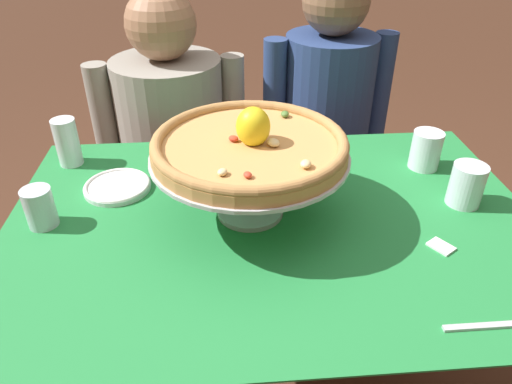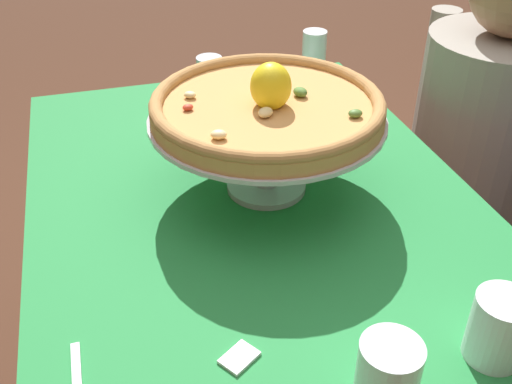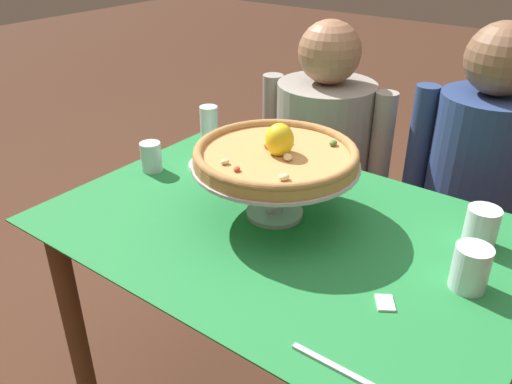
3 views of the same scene
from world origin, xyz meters
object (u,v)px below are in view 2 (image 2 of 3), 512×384
Objects in this scene: water_glass_back_left at (314,59)px; water_glass_back_right at (497,332)px; pizza_stand at (267,133)px; water_glass_side_left at (210,77)px; pizza at (267,105)px; sugar_packet at (239,357)px; side_plate at (278,105)px; diner_left at (477,165)px; water_glass_side_right at (387,379)px.

water_glass_back_right is at bearing -5.73° from water_glass_back_left.
pizza_stand is 4.68× the size of water_glass_side_left.
water_glass_back_left reaches higher than water_glass_side_left.
pizza_stand is at bearing -166.48° from pizza.
water_glass_back_left is 2.55× the size of sugar_packet.
pizza reaches higher than sugar_packet.
pizza_stand is 0.47m from water_glass_side_left.
pizza is 0.38m from side_plate.
water_glass_back_right is at bearing 20.27° from pizza.
water_glass_back_left is at bearing 149.96° from pizza.
water_glass_back_left is 0.11× the size of diner_left.
pizza is 2.55× the size of side_plate.
water_glass_side_left reaches higher than side_plate.
diner_left is at bearing 127.09° from sugar_packet.
diner_left is (-0.74, 0.66, -0.24)m from water_glass_side_right.
water_glass_back_right is 0.80m from side_plate.
water_glass_side_right is at bearing -80.65° from water_glass_back_right.
side_plate is at bearing -176.50° from water_glass_back_right.
diner_left is (0.22, 0.67, -0.24)m from water_glass_side_left.
water_glass_back_left reaches higher than water_glass_side_right.
side_plate is (0.14, -0.14, -0.05)m from water_glass_back_left.
water_glass_side_right reaches higher than side_plate.
diner_left is at bearing 109.35° from pizza_stand.
water_glass_back_right is 0.89m from diner_left.
side_plate is (-0.82, 0.13, -0.03)m from water_glass_side_right.
sugar_packet is (-0.12, -0.16, -0.04)m from water_glass_side_right.
pizza_stand reaches higher than water_glass_back_right.
pizza_stand is 2.62× the size of side_plate.
water_glass_side_right is 1.02m from diner_left.
water_glass_side_right is 2.02× the size of sugar_packet.
water_glass_back_left is at bearing -120.38° from diner_left.
water_glass_back_right and water_glass_side_right have the same top height.
pizza_stand is at bearing -179.99° from water_glass_side_right.
water_glass_back_left is (-0.94, 0.09, 0.01)m from water_glass_back_right.
water_glass_side_right is 0.83m from side_plate.
side_plate is (0.14, 0.13, -0.03)m from water_glass_side_left.
pizza reaches higher than water_glass_side_right.
water_glass_side_left is (-0.46, -0.01, -0.14)m from pizza.
sugar_packet is (0.39, -0.16, -0.12)m from pizza_stand.
side_plate reaches higher than sugar_packet.
water_glass_back_right is 1.00× the size of water_glass_side_right.
water_glass_side_left is at bearing -178.95° from pizza.
sugar_packet is at bearing -9.91° from water_glass_side_left.
diner_left is (-0.23, 0.66, -0.38)m from pizza.
pizza_stand is 0.54m from water_glass_back_left.
pizza is 0.52m from water_glass_side_right.
water_glass_back_right reaches higher than side_plate.
diner_left reaches higher than sugar_packet.
side_plate is at bearing 158.44° from pizza_stand.
water_glass_back_left is (-0.46, 0.27, -0.12)m from pizza.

